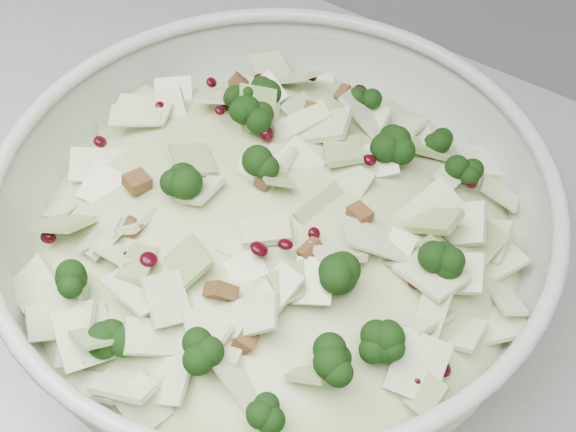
# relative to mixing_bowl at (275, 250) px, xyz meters

# --- Properties ---
(counter) EXTENTS (3.60, 0.60, 0.90)m
(counter) POSITION_rel_mixing_bowl_xyz_m (-0.24, 0.10, -0.53)
(counter) COLOR beige
(counter) RESTS_ON floor
(mixing_bowl) EXTENTS (0.48, 0.48, 0.15)m
(mixing_bowl) POSITION_rel_mixing_bowl_xyz_m (0.00, 0.00, 0.00)
(mixing_bowl) COLOR #AABCAC
(mixing_bowl) RESTS_ON counter
(salad) EXTENTS (0.49, 0.49, 0.15)m
(salad) POSITION_rel_mixing_bowl_xyz_m (-0.00, -0.00, 0.02)
(salad) COLOR #C1D08E
(salad) RESTS_ON mixing_bowl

